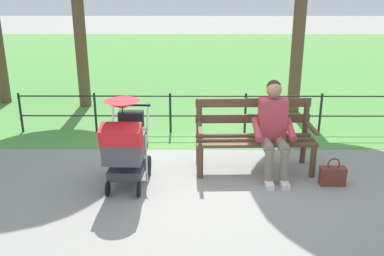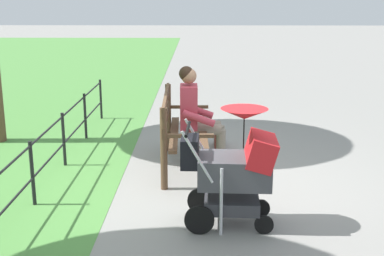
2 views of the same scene
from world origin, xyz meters
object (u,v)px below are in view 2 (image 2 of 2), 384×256
Objects in this scene: park_bench at (179,128)px; handbag at (219,138)px; stroller at (235,166)px; person_on_bench at (197,112)px.

park_bench is 1.16m from handbag.
stroller is at bearing 1.09° from handbag.
stroller reaches higher than park_bench.
handbag is (-0.73, 0.32, -0.55)m from person_on_bench.
park_bench is 4.36× the size of handbag.
handbag is at bearing -178.91° from stroller.
person_on_bench is at bearing -23.31° from handbag.
person_on_bench is at bearing 134.57° from park_bench.
park_bench is at bearing -160.61° from stroller.
stroller reaches higher than handbag.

